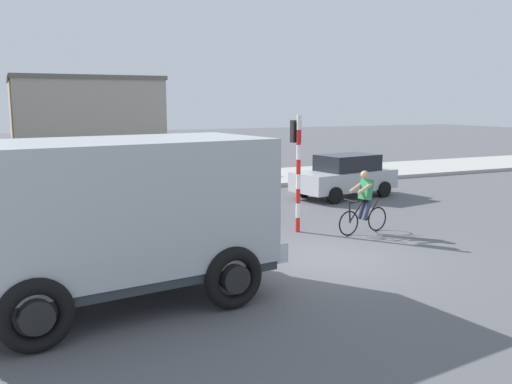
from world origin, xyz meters
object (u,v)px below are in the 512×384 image
truck_foreground (117,211)px  cyclist (364,202)px  car_red_near (345,176)px  traffic_light_pole (297,157)px

truck_foreground → cyclist: truck_foreground is taller
cyclist → car_red_near: bearing=61.2°
truck_foreground → cyclist: (7.08, 2.65, -0.80)m
truck_foreground → car_red_near: (9.92, 7.80, -0.85)m
cyclist → traffic_light_pole: bearing=147.8°
cyclist → car_red_near: size_ratio=0.41×
traffic_light_pole → car_red_near: size_ratio=0.76×
cyclist → traffic_light_pole: traffic_light_pole is taller
cyclist → traffic_light_pole: size_ratio=0.54×
truck_foreground → car_red_near: 12.64m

